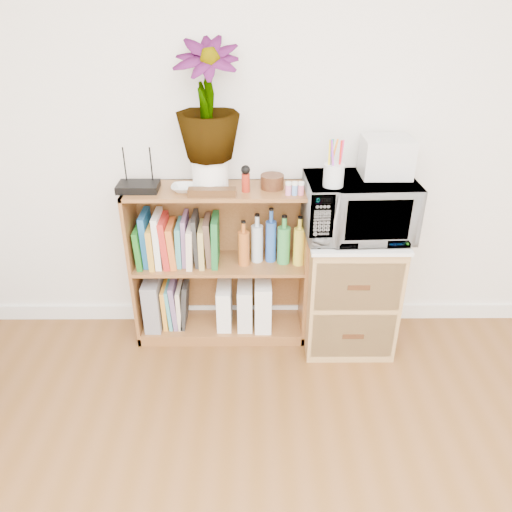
{
  "coord_description": "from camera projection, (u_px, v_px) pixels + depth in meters",
  "views": [
    {
      "loc": [
        -0.15,
        -0.42,
        1.92
      ],
      "look_at": [
        -0.14,
        1.95,
        0.62
      ],
      "focal_mm": 35.0,
      "sensor_mm": 36.0,
      "label": 1
    }
  ],
  "objects": [
    {
      "name": "trinket_box",
      "position": [
        212.0,
        192.0,
        2.58
      ],
      "size": [
        0.25,
        0.06,
        0.04
      ],
      "primitive_type": "cube",
      "color": "#341E0E",
      "rests_on": "bookshelf"
    },
    {
      "name": "small_appliance",
      "position": [
        386.0,
        157.0,
        2.57
      ],
      "size": [
        0.25,
        0.21,
        0.2
      ],
      "primitive_type": "cube",
      "color": "silver",
      "rests_on": "microwave"
    },
    {
      "name": "magazine_holder_left",
      "position": [
        224.0,
        305.0,
        3.02
      ],
      "size": [
        0.08,
        0.21,
        0.27
      ],
      "primitive_type": "cube",
      "color": "white",
      "rests_on": "bookshelf"
    },
    {
      "name": "router",
      "position": [
        138.0,
        187.0,
        2.64
      ],
      "size": [
        0.22,
        0.15,
        0.04
      ],
      "primitive_type": "cube",
      "color": "black",
      "rests_on": "bookshelf"
    },
    {
      "name": "magazine_holder_right",
      "position": [
        263.0,
        302.0,
        3.01
      ],
      "size": [
        0.1,
        0.25,
        0.31
      ],
      "primitive_type": "cube",
      "color": "white",
      "rests_on": "bookshelf"
    },
    {
      "name": "wicker_unit",
      "position": [
        349.0,
        290.0,
        2.9
      ],
      "size": [
        0.5,
        0.45,
        0.7
      ],
      "primitive_type": "cube",
      "color": "#9E7542",
      "rests_on": "ground"
    },
    {
      "name": "magazine_holder_mid",
      "position": [
        245.0,
        304.0,
        3.02
      ],
      "size": [
        0.09,
        0.22,
        0.28
      ],
      "primitive_type": "cube",
      "color": "silver",
      "rests_on": "bookshelf"
    },
    {
      "name": "bookshelf",
      "position": [
        220.0,
        266.0,
        2.9
      ],
      "size": [
        1.0,
        0.3,
        0.95
      ],
      "primitive_type": "cube",
      "color": "brown",
      "rests_on": "ground"
    },
    {
      "name": "potted_plant",
      "position": [
        207.0,
        101.0,
        2.47
      ],
      "size": [
        0.33,
        0.33,
        0.59
      ],
      "primitive_type": "imported",
      "color": "#2A6930",
      "rests_on": "plant_pot"
    },
    {
      "name": "cookbooks",
      "position": [
        178.0,
        241.0,
        2.82
      ],
      "size": [
        0.46,
        0.2,
        0.31
      ],
      "color": "#1B671B",
      "rests_on": "bookshelf"
    },
    {
      "name": "wooden_bowl",
      "position": [
        272.0,
        182.0,
        2.67
      ],
      "size": [
        0.13,
        0.13,
        0.07
      ],
      "primitive_type": "cylinder",
      "color": "#391A0F",
      "rests_on": "bookshelf"
    },
    {
      "name": "skirting_board",
      "position": [
        278.0,
        311.0,
        3.23
      ],
      "size": [
        4.0,
        0.02,
        0.1
      ],
      "primitive_type": "cube",
      "color": "white",
      "rests_on": "ground"
    },
    {
      "name": "lower_books",
      "position": [
        176.0,
        304.0,
        3.03
      ],
      "size": [
        0.16,
        0.19,
        0.3
      ],
      "color": "orange",
      "rests_on": "bookshelf"
    },
    {
      "name": "pen_cup",
      "position": [
        334.0,
        175.0,
        2.45
      ],
      "size": [
        0.1,
        0.1,
        0.11
      ],
      "primitive_type": "cylinder",
      "color": "silver",
      "rests_on": "microwave"
    },
    {
      "name": "white_bowl",
      "position": [
        184.0,
        188.0,
        2.64
      ],
      "size": [
        0.13,
        0.13,
        0.03
      ],
      "primitive_type": "imported",
      "color": "silver",
      "rests_on": "bookshelf"
    },
    {
      "name": "liquor_bottles",
      "position": [
        277.0,
        240.0,
        2.82
      ],
      "size": [
        0.45,
        0.07,
        0.32
      ],
      "color": "#B45A21",
      "rests_on": "bookshelf"
    },
    {
      "name": "microwave",
      "position": [
        358.0,
        207.0,
        2.64
      ],
      "size": [
        0.58,
        0.41,
        0.31
      ],
      "primitive_type": "imported",
      "rotation": [
        0.0,
        0.0,
        0.04
      ],
      "color": "white",
      "rests_on": "wicker_unit"
    },
    {
      "name": "plant_pot",
      "position": [
        210.0,
        173.0,
        2.65
      ],
      "size": [
        0.19,
        0.19,
        0.16
      ],
      "primitive_type": "cylinder",
      "color": "white",
      "rests_on": "bookshelf"
    },
    {
      "name": "file_box",
      "position": [
        154.0,
        301.0,
        3.02
      ],
      "size": [
        0.09,
        0.25,
        0.32
      ],
      "primitive_type": "cube",
      "color": "gray",
      "rests_on": "bookshelf"
    },
    {
      "name": "kokeshi_doll",
      "position": [
        246.0,
        183.0,
        2.61
      ],
      "size": [
        0.04,
        0.04,
        0.1
      ],
      "primitive_type": "cylinder",
      "color": "maroon",
      "rests_on": "bookshelf"
    },
    {
      "name": "paint_jars",
      "position": [
        295.0,
        190.0,
        2.58
      ],
      "size": [
        0.1,
        0.04,
        0.05
      ],
      "primitive_type": "cube",
      "color": "pink",
      "rests_on": "bookshelf"
    }
  ]
}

